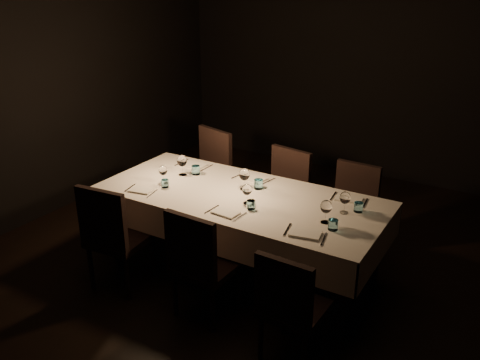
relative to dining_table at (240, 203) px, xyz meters
The scene contains 14 objects.
room 0.81m from the dining_table, ahead, with size 5.01×6.01×3.01m.
dining_table is the anchor object (origin of this frame).
chair_near_left 1.11m from the dining_table, 134.81° to the right, with size 0.51×0.51×0.97m.
place_setting_near_left 0.79m from the dining_table, 163.71° to the right, with size 0.31×0.39×0.17m.
chair_near_center 0.77m from the dining_table, 83.04° to the right, with size 0.47×0.47×0.93m.
place_setting_near_center 0.30m from the dining_table, 56.27° to the right, with size 0.31×0.40×0.17m.
chair_near_right 1.25m from the dining_table, 43.44° to the right, with size 0.43×0.43×0.87m.
place_setting_near_right 0.88m from the dining_table, 14.43° to the right, with size 0.36×0.41×0.19m.
chair_far_left 1.13m from the dining_table, 139.46° to the left, with size 0.60×0.60×1.01m.
place_setting_far_left 0.75m from the dining_table, 162.90° to the left, with size 0.36×0.42×0.20m.
chair_far_center 0.76m from the dining_table, 84.90° to the left, with size 0.53×0.53×0.95m.
place_setting_far_center 0.27m from the dining_table, 95.53° to the left, with size 0.38×0.42×0.20m.
chair_far_right 1.13m from the dining_table, 48.24° to the left, with size 0.45×0.45×0.90m.
place_setting_far_right 0.95m from the dining_table, 13.45° to the left, with size 0.34×0.41×0.18m.
Camera 1 is at (2.08, -3.47, 2.54)m, focal length 38.00 mm.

